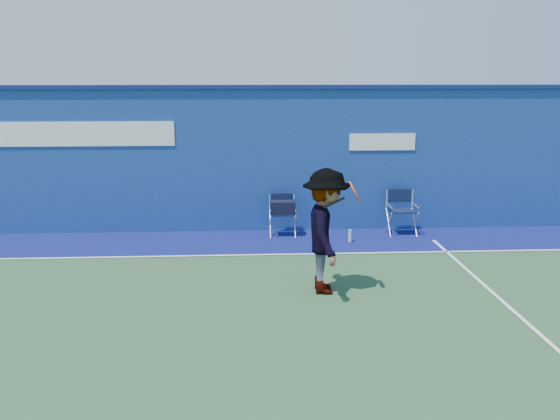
{
  "coord_description": "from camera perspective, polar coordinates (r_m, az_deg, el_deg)",
  "views": [
    {
      "loc": [
        0.75,
        -7.36,
        3.28
      ],
      "look_at": [
        1.3,
        2.6,
        1.0
      ],
      "focal_mm": 38.0,
      "sensor_mm": 36.0,
      "label": 1
    }
  ],
  "objects": [
    {
      "name": "tennis_player",
      "position": [
        9.03,
        4.45,
        -2.05
      ],
      "size": [
        0.88,
        1.26,
        1.92
      ],
      "color": "#EA4738",
      "rests_on": "ground"
    },
    {
      "name": "out_of_bounds_strip",
      "position": [
        11.95,
        -6.66,
        -3.13
      ],
      "size": [
        24.0,
        1.8,
        0.01
      ],
      "primitive_type": "cube",
      "color": "#0D1457",
      "rests_on": "ground"
    },
    {
      "name": "directors_chair_right",
      "position": [
        12.7,
        11.61,
        -1.01
      ],
      "size": [
        0.55,
        0.5,
        0.92
      ],
      "color": "silver",
      "rests_on": "ground"
    },
    {
      "name": "court_lines",
      "position": [
        8.64,
        -8.04,
        -9.49
      ],
      "size": [
        24.0,
        12.0,
        0.01
      ],
      "color": "white",
      "rests_on": "out_of_bounds_strip"
    },
    {
      "name": "ground",
      "position": [
        8.1,
        -8.39,
        -11.18
      ],
      "size": [
        80.0,
        80.0,
        0.0
      ],
      "primitive_type": "plane",
      "color": "#294D2D",
      "rests_on": "ground"
    },
    {
      "name": "directors_chair_left",
      "position": [
        12.3,
        0.23,
        -0.82
      ],
      "size": [
        0.51,
        0.47,
        0.87
      ],
      "color": "silver",
      "rests_on": "ground"
    },
    {
      "name": "stadium_wall",
      "position": [
        12.7,
        -6.57,
        4.96
      ],
      "size": [
        24.0,
        0.5,
        3.08
      ],
      "color": "navy",
      "rests_on": "ground"
    },
    {
      "name": "water_bottle",
      "position": [
        11.97,
        6.76,
        -2.49
      ],
      "size": [
        0.07,
        0.07,
        0.26
      ],
      "primitive_type": "cylinder",
      "color": "silver",
      "rests_on": "ground"
    }
  ]
}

